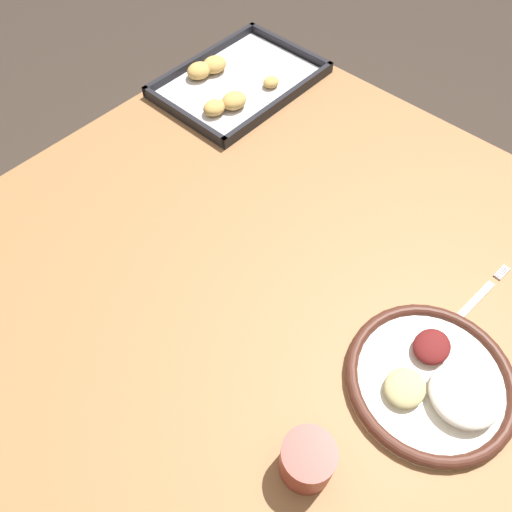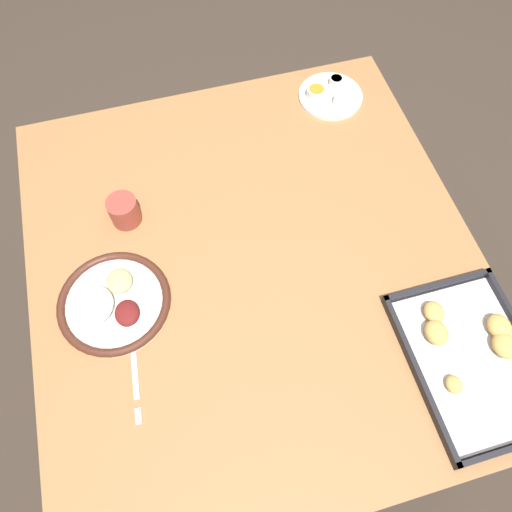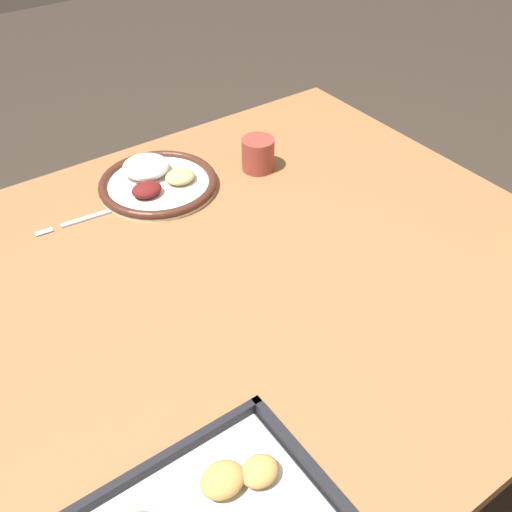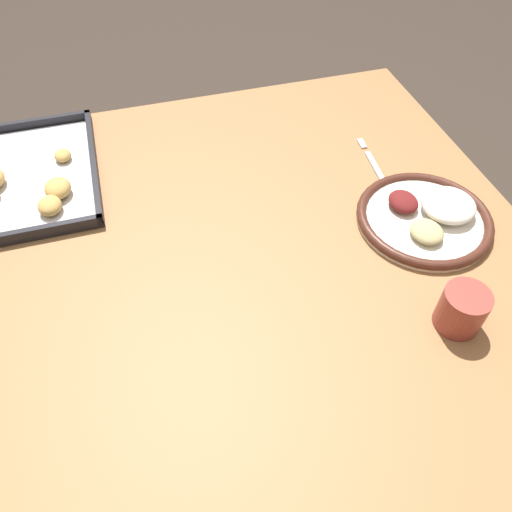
% 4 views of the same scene
% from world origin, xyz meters
% --- Properties ---
extents(ground_plane, '(8.00, 8.00, 0.00)m').
position_xyz_m(ground_plane, '(0.00, 0.00, 0.00)').
color(ground_plane, '#382D26').
extents(dining_table, '(1.20, 1.10, 0.71)m').
position_xyz_m(dining_table, '(0.00, 0.00, 0.62)').
color(dining_table, olive).
rests_on(dining_table, ground_plane).
extents(dinner_plate, '(0.27, 0.27, 0.05)m').
position_xyz_m(dinner_plate, '(0.03, -0.36, 0.72)').
color(dinner_plate, white).
rests_on(dinner_plate, dining_table).
extents(fork, '(0.21, 0.03, 0.00)m').
position_xyz_m(fork, '(0.20, -0.33, 0.71)').
color(fork, silver).
rests_on(fork, dining_table).
extents(baking_tray, '(0.38, 0.27, 0.04)m').
position_xyz_m(baking_tray, '(0.37, 0.40, 0.72)').
color(baking_tray, black).
rests_on(baking_tray, dining_table).
extents(drinking_cup, '(0.08, 0.08, 0.08)m').
position_xyz_m(drinking_cup, '(-0.20, -0.29, 0.75)').
color(drinking_cup, '#993D33').
rests_on(drinking_cup, dining_table).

